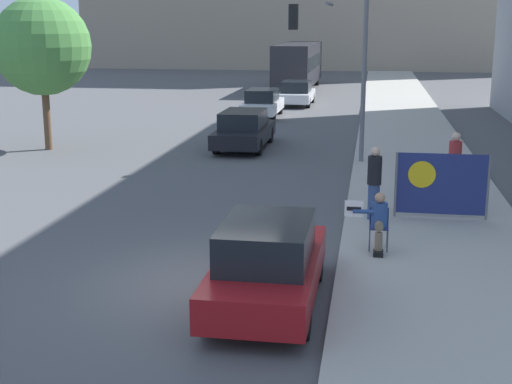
% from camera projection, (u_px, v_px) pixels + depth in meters
% --- Properties ---
extents(ground_plane, '(160.00, 160.00, 0.00)m').
position_uv_depth(ground_plane, '(207.00, 284.00, 13.49)').
color(ground_plane, '#4F4F51').
extents(sidewalk_curb, '(4.24, 90.00, 0.15)m').
position_uv_depth(sidewalk_curb, '(412.00, 150.00, 27.16)').
color(sidewalk_curb, '#A8A399').
rests_on(sidewalk_curb, ground_plane).
extents(seated_protester, '(0.93, 0.77, 1.23)m').
position_uv_depth(seated_protester, '(378.00, 220.00, 14.87)').
color(seated_protester, '#474C56').
rests_on(seated_protester, sidewalk_curb).
extents(jogger_on_sidewalk, '(0.34, 0.34, 1.79)m').
position_uv_depth(jogger_on_sidewalk, '(374.00, 182.00, 17.19)').
color(jogger_on_sidewalk, '#334775').
rests_on(jogger_on_sidewalk, sidewalk_curb).
extents(pedestrian_behind, '(0.34, 0.34, 1.85)m').
position_uv_depth(pedestrian_behind, '(454.00, 166.00, 19.01)').
color(pedestrian_behind, '#756651').
rests_on(pedestrian_behind, sidewalk_curb).
extents(protest_banner, '(2.25, 0.06, 1.60)m').
position_uv_depth(protest_banner, '(441.00, 184.00, 17.30)').
color(protest_banner, slate).
rests_on(protest_banner, sidewalk_curb).
extents(traffic_light_pole, '(2.65, 2.42, 5.57)m').
position_uv_depth(traffic_light_pole, '(337.00, 51.00, 23.95)').
color(traffic_light_pole, slate).
rests_on(traffic_light_pole, sidewalk_curb).
extents(parked_car_curbside, '(1.72, 4.21, 1.54)m').
position_uv_depth(parked_car_curbside, '(267.00, 264.00, 12.32)').
color(parked_car_curbside, maroon).
rests_on(parked_car_curbside, ground_plane).
extents(car_on_road_nearest, '(1.82, 4.78, 1.49)m').
position_uv_depth(car_on_road_nearest, '(244.00, 130.00, 27.85)').
color(car_on_road_nearest, black).
rests_on(car_on_road_nearest, ground_plane).
extents(car_on_road_midblock, '(1.71, 4.49, 1.46)m').
position_uv_depth(car_on_road_midblock, '(263.00, 103.00, 37.08)').
color(car_on_road_midblock, white).
rests_on(car_on_road_midblock, ground_plane).
extents(car_on_road_distant, '(1.88, 4.50, 1.44)m').
position_uv_depth(car_on_road_distant, '(297.00, 93.00, 42.42)').
color(car_on_road_distant, silver).
rests_on(car_on_road_distant, ground_plane).
extents(city_bus_on_road, '(2.49, 12.37, 3.33)m').
position_uv_depth(city_bus_on_road, '(298.00, 63.00, 52.05)').
color(city_bus_on_road, '#232328').
rests_on(city_bus_on_road, ground_plane).
extents(street_tree_near_curb, '(3.69, 3.69, 5.79)m').
position_uv_depth(street_tree_near_curb, '(42.00, 47.00, 26.84)').
color(street_tree_near_curb, brown).
rests_on(street_tree_near_curb, ground_plane).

